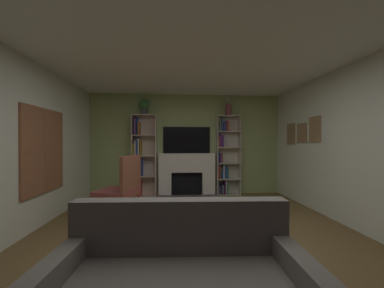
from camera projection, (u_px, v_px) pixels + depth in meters
name	position (u px, v px, depth m)	size (l,w,h in m)	color
ground_plane	(199.00, 250.00, 2.82)	(7.32, 7.32, 0.00)	brown
wall_back_accent	(187.00, 144.00, 5.88)	(4.95, 0.06, 2.56)	#9DB071
wall_right_with_art	(382.00, 146.00, 3.03)	(0.09, 6.22, 2.56)	silver
ceiling	(200.00, 40.00, 2.80)	(4.95, 6.22, 0.06)	white
fireplace	(187.00, 173.00, 5.75)	(1.51, 0.51, 1.05)	white
tv	(187.00, 140.00, 5.82)	(1.18, 0.06, 0.67)	black
bookshelf_left	(142.00, 156.00, 5.66)	(0.60, 0.31, 2.01)	beige
bookshelf_right	(225.00, 156.00, 5.83)	(0.60, 0.27, 2.01)	beige
potted_plant	(144.00, 106.00, 5.62)	(0.26, 0.26, 0.39)	#4A524D
vase_with_flowers	(228.00, 110.00, 5.78)	(0.15, 0.15, 0.49)	brown
armchair	(122.00, 188.00, 3.82)	(0.73, 0.75, 1.11)	brown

